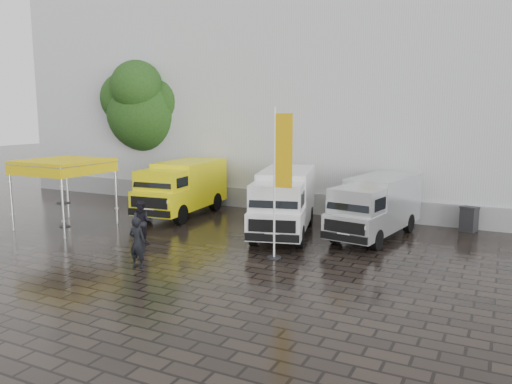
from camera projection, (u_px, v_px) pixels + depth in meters
ground at (264, 259)px, 16.74m from camera, size 120.00×120.00×0.00m
exhibition_hall at (414, 93)px, 29.03m from camera, size 44.00×16.00×12.00m
hall_plinth at (379, 209)px, 22.79m from camera, size 44.00×0.15×1.00m
van_yellow at (182, 189)px, 23.76m from camera, size 2.58×5.68×2.55m
van_white at (284, 203)px, 20.05m from camera, size 3.45×6.18×2.54m
van_silver at (375, 208)px, 19.56m from camera, size 2.67×5.67×2.36m
canopy_tent at (62, 164)px, 21.04m from camera, size 3.17×3.17×2.91m
flagpole at (280, 176)px, 16.41m from camera, size 0.88×0.50×5.06m
tree at (147, 108)px, 28.77m from camera, size 4.46×4.46×8.01m
cocktail_table at (64, 215)px, 21.50m from camera, size 0.60×0.60×1.05m
wheelie_bin at (469, 219)px, 20.64m from camera, size 0.79×0.79×1.04m
person_front at (137, 242)px, 15.77m from camera, size 0.62×0.43×1.64m
person_tent at (142, 223)px, 18.50m from camera, size 1.03×1.00×1.67m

